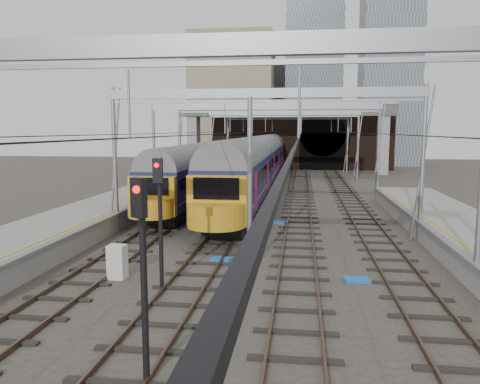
# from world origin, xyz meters

# --- Properties ---
(ground) EXTENTS (160.00, 160.00, 0.00)m
(ground) POSITION_xyz_m (0.00, 0.00, 0.00)
(ground) COLOR #38332D
(ground) RESTS_ON ground
(platform_left) EXTENTS (4.32, 55.00, 1.12)m
(platform_left) POSITION_xyz_m (-10.18, 2.50, 0.55)
(platform_left) COLOR gray
(platform_left) RESTS_ON ground
(tracks) EXTENTS (14.40, 80.00, 0.22)m
(tracks) POSITION_xyz_m (0.00, 15.00, 0.02)
(tracks) COLOR #4C3828
(tracks) RESTS_ON ground
(overhead_line) EXTENTS (16.80, 80.00, 8.00)m
(overhead_line) POSITION_xyz_m (0.00, 21.49, 6.57)
(overhead_line) COLOR gray
(overhead_line) RESTS_ON ground
(retaining_wall) EXTENTS (28.00, 2.75, 9.00)m
(retaining_wall) POSITION_xyz_m (1.40, 51.93, 4.33)
(retaining_wall) COLOR black
(retaining_wall) RESTS_ON ground
(overbridge) EXTENTS (28.00, 3.00, 9.25)m
(overbridge) POSITION_xyz_m (0.00, 46.00, 7.27)
(overbridge) COLOR gray
(overbridge) RESTS_ON ground
(city_skyline) EXTENTS (37.50, 27.50, 60.00)m
(city_skyline) POSITION_xyz_m (2.73, 70.48, 17.09)
(city_skyline) COLOR tan
(city_skyline) RESTS_ON ground
(train_main) EXTENTS (3.05, 70.52, 5.17)m
(train_main) POSITION_xyz_m (-2.00, 40.54, 2.64)
(train_main) COLOR black
(train_main) RESTS_ON ground
(train_second) EXTENTS (2.71, 31.38, 4.69)m
(train_second) POSITION_xyz_m (-6.00, 23.15, 2.43)
(train_second) COLOR black
(train_second) RESTS_ON ground
(signal_near_left) EXTENTS (0.34, 0.46, 4.73)m
(signal_near_left) POSITION_xyz_m (-2.85, -1.11, 3.00)
(signal_near_left) COLOR black
(signal_near_left) RESTS_ON ground
(signal_near_centre) EXTENTS (0.38, 0.46, 4.69)m
(signal_near_centre) POSITION_xyz_m (-1.33, -7.25, 2.97)
(signal_near_centre) COLOR black
(signal_near_centre) RESTS_ON ground
(relay_cabinet) EXTENTS (0.69, 0.59, 1.32)m
(relay_cabinet) POSITION_xyz_m (-4.89, -0.10, 0.66)
(relay_cabinet) COLOR silver
(relay_cabinet) RESTS_ON ground
(equip_cover_a) EXTENTS (0.94, 0.72, 0.10)m
(equip_cover_a) POSITION_xyz_m (-1.36, 2.90, 0.05)
(equip_cover_a) COLOR blue
(equip_cover_a) RESTS_ON ground
(equip_cover_b) EXTENTS (1.08, 0.87, 0.11)m
(equip_cover_b) POSITION_xyz_m (0.74, 11.49, 0.06)
(equip_cover_b) COLOR blue
(equip_cover_b) RESTS_ON ground
(equip_cover_c) EXTENTS (1.01, 0.79, 0.11)m
(equip_cover_c) POSITION_xyz_m (4.22, 0.73, 0.05)
(equip_cover_c) COLOR blue
(equip_cover_c) RESTS_ON ground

